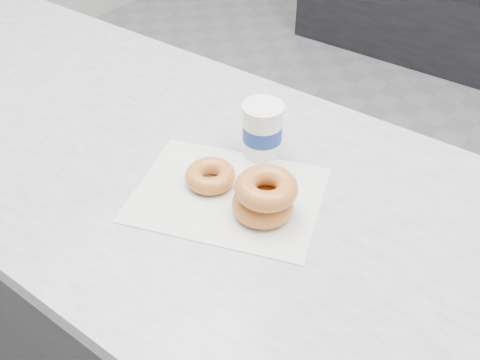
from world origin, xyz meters
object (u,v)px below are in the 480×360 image
(counter, at_px, (215,316))
(donut_single, at_px, (210,176))
(coffee_cup, at_px, (262,129))
(donut_stack, at_px, (265,196))

(counter, height_order, donut_single, donut_single)
(donut_single, bearing_deg, coffee_cup, 80.84)
(donut_single, height_order, coffee_cup, coffee_cup)
(counter, bearing_deg, coffee_cup, 71.96)
(counter, relative_size, donut_single, 31.70)
(donut_single, xyz_separation_m, donut_stack, (0.13, -0.01, 0.02))
(donut_single, distance_m, coffee_cup, 0.15)
(donut_single, xyz_separation_m, coffee_cup, (0.02, 0.14, 0.04))
(donut_stack, relative_size, coffee_cup, 1.38)
(counter, distance_m, donut_stack, 0.51)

